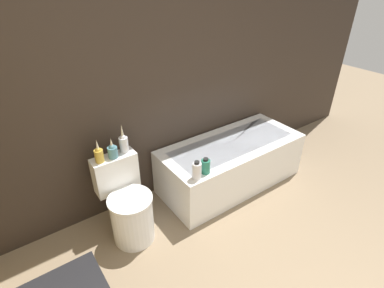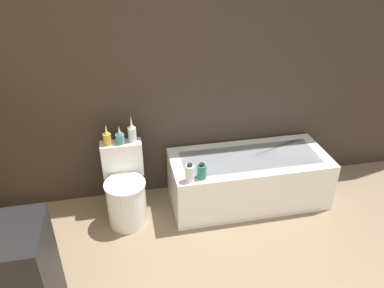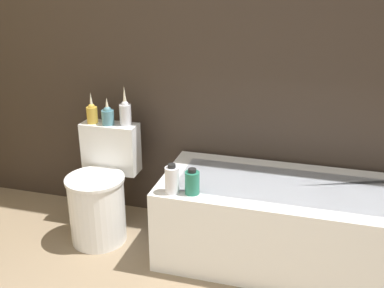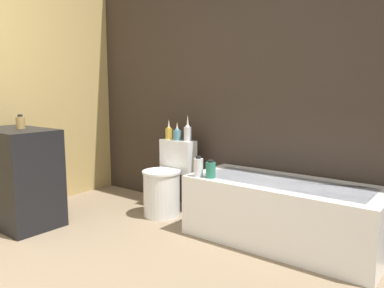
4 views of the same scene
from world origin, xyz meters
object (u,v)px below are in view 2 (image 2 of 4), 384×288
vase_bronze (132,132)px  shampoo_bottle_short (202,171)px  vase_gold (107,138)px  vase_silver (120,137)px  toilet (126,192)px  shampoo_bottle_tall (190,173)px  bathtub (248,178)px

vase_bronze → shampoo_bottle_short: vase_bronze is taller
vase_gold → vase_silver: (0.11, -0.00, -0.01)m
toilet → shampoo_bottle_short: size_ratio=4.82×
vase_silver → shampoo_bottle_tall: vase_silver is taller
shampoo_bottle_tall → shampoo_bottle_short: bearing=10.8°
bathtub → shampoo_bottle_tall: (-0.63, -0.26, 0.32)m
vase_silver → shampoo_bottle_tall: bearing=-35.2°
vase_gold → shampoo_bottle_tall: vase_gold is taller
bathtub → shampoo_bottle_tall: bearing=-157.8°
vase_bronze → shampoo_bottle_tall: bearing=-43.3°
bathtub → shampoo_bottle_short: bearing=-155.6°
bathtub → vase_silver: 1.29m
shampoo_bottle_tall → vase_silver: bearing=144.8°
toilet → vase_silver: size_ratio=4.00×
shampoo_bottle_short → shampoo_bottle_tall: bearing=-169.2°
shampoo_bottle_tall → toilet: bearing=158.7°
shampoo_bottle_tall → shampoo_bottle_short: (0.11, 0.02, -0.01)m
toilet → vase_gold: 0.52m
toilet → shampoo_bottle_short: toilet is taller
vase_gold → vase_bronze: bearing=6.4°
vase_silver → shampoo_bottle_short: vase_silver is taller
vase_silver → vase_bronze: size_ratio=0.70×
toilet → shampoo_bottle_tall: (0.55, -0.21, 0.27)m
bathtub → vase_gold: bearing=174.1°
bathtub → vase_gold: 1.40m
bathtub → shampoo_bottle_tall: shampoo_bottle_tall is taller
toilet → vase_gold: (-0.11, 0.18, 0.47)m
toilet → shampoo_bottle_short: (0.66, -0.19, 0.26)m
vase_gold → vase_silver: size_ratio=1.13×
toilet → vase_silver: (-0.00, 0.17, 0.47)m
vase_bronze → toilet: bearing=-118.8°
bathtub → toilet: size_ratio=2.13×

